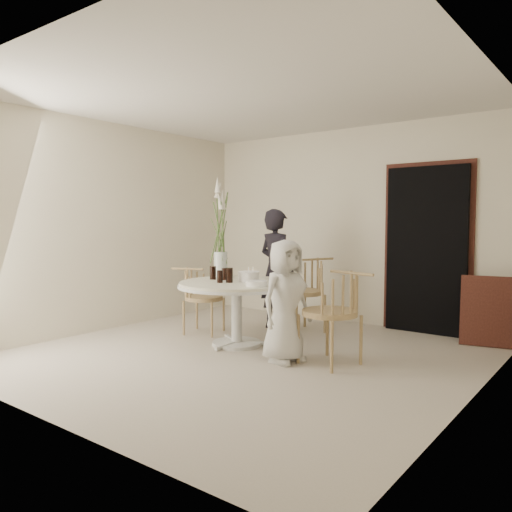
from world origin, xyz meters
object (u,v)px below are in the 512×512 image
Objects in this scene: chair_far at (310,284)px; chair_right at (340,304)px; flower_vase at (220,236)px; birthday_cake at (249,276)px; table at (237,292)px; chair_left at (195,291)px; girl at (276,269)px; boy at (285,301)px.

chair_right reaches higher than chair_far.
birthday_cake is at bearing -16.22° from flower_vase.
chair_left reaches higher than table.
chair_right is at bearing 158.89° from girl.
boy is 5.13× the size of birthday_cake.
table is 0.83m from flower_vase.
boy reaches higher than chair_right.
flower_vase is (-0.34, -0.71, 0.45)m from girl.
girl is (-1.47, 1.03, 0.17)m from chair_right.
chair_left is 1.70m from boy.
table is 1.08× the size of boy.
girl is at bearing -112.92° from chair_right.
flower_vase is (-1.29, 0.49, 0.62)m from boy.
girl is at bearing -60.49° from chair_left.
birthday_cake reaches higher than chair_left.
table is 1.41× the size of chair_far.
table is at bearing -134.30° from birthday_cake.
boy is (1.65, -0.41, 0.08)m from chair_left.
chair_far reaches higher than table.
boy is 0.81m from birthday_cake.
chair_far is at bearing 81.08° from birthday_cake.
boy is (-0.53, -0.17, 0.00)m from chair_right.
chair_far is 1.09m from birthday_cake.
flower_vase reaches higher than birthday_cake.
chair_right is at bearing -61.14° from boy.
birthday_cake reaches higher than table.
chair_right is at bearing -9.95° from flower_vase.
chair_left is at bearing 87.21° from boy.
flower_vase is at bearing 163.78° from birthday_cake.
birthday_cake is at bearing -76.08° from chair_far.
chair_far is 1.62m from chair_right.
flower_vase is (-0.74, -0.89, 0.63)m from chair_far.
chair_left is 0.67× the size of flower_vase.
boy is (0.95, -1.20, -0.17)m from girl.
girl is 0.91m from flower_vase.
boy is at bearing -15.09° from table.
flower_vase reaches higher than chair_far.
flower_vase reaches higher than chair_right.
flower_vase is (-1.82, 0.32, 0.63)m from chair_right.
table is 1.00m from girl.
table is at bearing 86.04° from boy.
chair_left is at bearing -167.72° from flower_vase.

